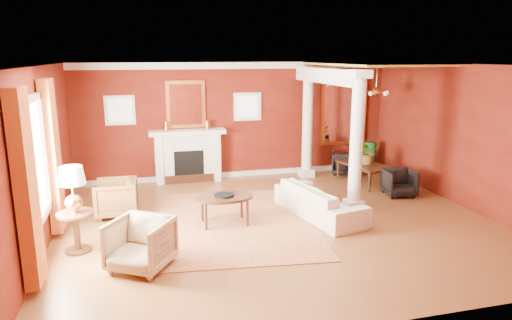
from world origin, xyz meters
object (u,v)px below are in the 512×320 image
object	(u,v)px
coffee_table	(224,198)
dining_table	(365,168)
armchair_leopard	(116,196)
side_table	(73,196)
sofa	(320,196)
armchair_stripe	(140,242)

from	to	relation	value
coffee_table	dining_table	bearing A→B (deg)	25.64
armchair_leopard	side_table	xyz separation A→B (m)	(-0.55, -1.58, 0.53)
armchair_leopard	coffee_table	bearing A→B (deg)	65.86
sofa	side_table	distance (m)	4.44
armchair_leopard	coffee_table	world-z (taller)	armchair_leopard
armchair_leopard	sofa	bearing A→B (deg)	77.60
armchair_stripe	coffee_table	bearing A→B (deg)	76.06
armchair_leopard	armchair_stripe	bearing A→B (deg)	12.43
armchair_leopard	dining_table	xyz separation A→B (m)	(5.79, 0.86, -0.01)
armchair_stripe	side_table	distance (m)	1.41
armchair_stripe	dining_table	world-z (taller)	armchair_stripe
armchair_leopard	armchair_stripe	size ratio (longest dim) A/B	0.95
sofa	side_table	size ratio (longest dim) A/B	1.51
armchair_leopard	dining_table	distance (m)	5.85
sofa	dining_table	size ratio (longest dim) A/B	1.50
dining_table	sofa	bearing A→B (deg)	124.10
armchair_leopard	side_table	size ratio (longest dim) A/B	0.57
armchair_stripe	armchair_leopard	bearing A→B (deg)	132.03
sofa	side_table	world-z (taller)	side_table
sofa	dining_table	world-z (taller)	sofa
side_table	dining_table	size ratio (longest dim) A/B	1.00
sofa	coffee_table	size ratio (longest dim) A/B	1.94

